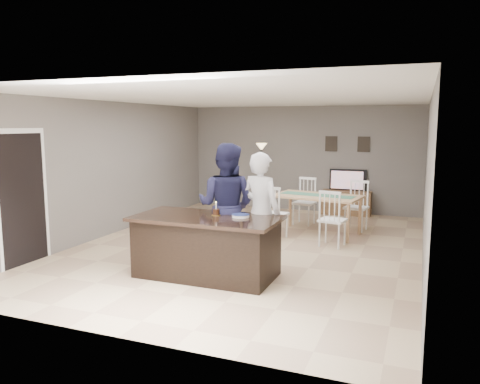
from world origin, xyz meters
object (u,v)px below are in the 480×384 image
at_px(woman, 261,212).
at_px(birthday_cake, 216,212).
at_px(plate_stack, 241,216).
at_px(floor_lamp, 261,160).
at_px(television, 347,180).
at_px(man, 226,206).
at_px(tv_console, 346,203).
at_px(kitchen_island, 207,246).
at_px(dining_table, 317,202).

bearing_deg(woman, birthday_cake, 51.64).
bearing_deg(plate_stack, birthday_cake, -179.48).
xyz_separation_m(woman, floor_lamp, (-1.37, 4.07, 0.47)).
bearing_deg(television, plate_stack, 82.56).
xyz_separation_m(woman, man, (-0.58, 0.00, 0.06)).
bearing_deg(birthday_cake, tv_console, 78.47).
relative_size(kitchen_island, dining_table, 0.99).
xyz_separation_m(dining_table, floor_lamp, (-1.67, 1.38, 0.72)).
bearing_deg(kitchen_island, tv_console, 77.84).
height_order(kitchen_island, television, television).
distance_m(television, man, 5.21).
distance_m(plate_stack, dining_table, 3.15).
distance_m(tv_console, man, 5.19).
distance_m(tv_console, woman, 5.09).
relative_size(woman, birthday_cake, 8.78).
bearing_deg(tv_console, television, 90.00).
xyz_separation_m(plate_stack, dining_table, (0.47, 3.10, -0.25)).
distance_m(birthday_cake, plate_stack, 0.39).
distance_m(man, floor_lamp, 4.17).
bearing_deg(floor_lamp, plate_stack, -74.98).
bearing_deg(television, man, 77.58).
relative_size(television, birthday_cake, 4.38).
distance_m(tv_console, television, 0.57).
distance_m(woman, dining_table, 2.72).
bearing_deg(tv_console, dining_table, -96.00).
height_order(man, birthday_cake, man).
height_order(television, plate_stack, television).
relative_size(birthday_cake, plate_stack, 0.80).
distance_m(television, birthday_cake, 5.61).
distance_m(tv_console, plate_stack, 5.51).
xyz_separation_m(man, floor_lamp, (-0.80, 4.07, 0.41)).
distance_m(man, plate_stack, 0.57).
bearing_deg(television, woman, 83.88).
distance_m(television, floor_lamp, 2.23).
bearing_deg(kitchen_island, dining_table, 73.58).
xyz_separation_m(tv_console, plate_stack, (-0.72, -5.43, 0.62)).
bearing_deg(floor_lamp, woman, -71.36).
xyz_separation_m(tv_console, birthday_cake, (-1.11, -5.43, 0.65)).
bearing_deg(woman, dining_table, -80.80).
distance_m(kitchen_island, woman, 0.97).
relative_size(television, floor_lamp, 0.51).
bearing_deg(plate_stack, television, 82.56).
bearing_deg(television, dining_table, 84.18).
height_order(birthday_cake, dining_table, birthday_cake).
distance_m(tv_console, dining_table, 2.37).
relative_size(kitchen_island, plate_stack, 8.23).
xyz_separation_m(man, plate_stack, (0.40, -0.41, -0.06)).
xyz_separation_m(kitchen_island, floor_lamp, (-0.72, 4.62, 0.93)).
height_order(woman, floor_lamp, woman).
bearing_deg(floor_lamp, man, -78.91).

